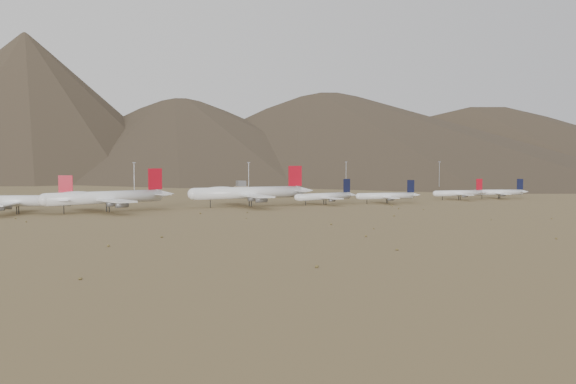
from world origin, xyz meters
name	(u,v)px	position (x,y,z in m)	size (l,w,h in m)	color
ground	(261,211)	(0.00, 0.00, 0.00)	(3000.00, 3000.00, 0.00)	olive
mountain_ridge	(86,91)	(0.00, 900.00, 150.00)	(4400.00, 1000.00, 300.00)	brown
widebody_west	(16,201)	(-121.01, 31.47, 6.75)	(63.06, 50.33, 19.58)	white
widebody_centre	(106,197)	(-77.21, 26.06, 7.82)	(74.00, 58.69, 22.67)	white
widebody_east	(249,193)	(5.14, 33.35, 8.18)	(79.89, 61.26, 23.71)	white
narrowbody_a	(325,196)	(53.62, 29.67, 5.01)	(46.38, 33.90, 15.44)	white
narrowbody_b	(388,196)	(94.05, 23.20, 4.73)	(43.99, 31.97, 14.57)	white
narrowbody_c	(460,193)	(158.20, 33.95, 4.60)	(42.90, 30.94, 14.16)	white
narrowbody_d	(500,192)	(191.98, 33.16, 4.48)	(40.81, 30.18, 13.80)	white
control_tower	(241,190)	(30.00, 120.00, 5.32)	(8.00, 8.00, 12.00)	tan
mast_west	(134,179)	(-45.24, 128.29, 14.20)	(2.00, 0.60, 25.70)	gray
mast_centre	(249,178)	(29.71, 102.51, 14.20)	(2.00, 0.60, 25.70)	gray
mast_east	(346,175)	(130.99, 147.20, 14.20)	(2.00, 0.60, 25.70)	gray
mast_far_east	(439,175)	(209.24, 126.69, 14.20)	(2.00, 0.60, 25.70)	gray
desert_scrub	(349,224)	(8.60, -83.55, 0.33)	(438.34, 180.21, 0.87)	brown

